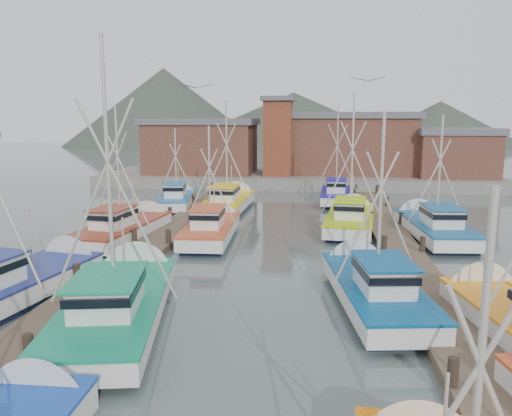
# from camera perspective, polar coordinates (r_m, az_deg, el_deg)

# --- Properties ---
(ground) EXTENTS (260.00, 260.00, 0.00)m
(ground) POSITION_cam_1_polar(r_m,az_deg,el_deg) (23.11, 0.90, -8.51)
(ground) COLOR #485653
(ground) RESTS_ON ground
(dock_left) EXTENTS (2.30, 46.00, 1.50)m
(dock_left) POSITION_cam_1_polar(r_m,az_deg,el_deg) (28.36, -12.46, -4.75)
(dock_left) COLOR #4C3F2F
(dock_left) RESTS_ON ground
(dock_right) EXTENTS (2.30, 46.00, 1.50)m
(dock_right) POSITION_cam_1_polar(r_m,az_deg,el_deg) (27.20, 16.75, -5.59)
(dock_right) COLOR #4C3F2F
(dock_right) RESTS_ON ground
(quay) EXTENTS (44.00, 16.00, 1.20)m
(quay) POSITION_cam_1_polar(r_m,az_deg,el_deg) (59.20, 4.72, 3.57)
(quay) COLOR gray
(quay) RESTS_ON ground
(shed_left) EXTENTS (12.72, 8.48, 6.20)m
(shed_left) POSITION_cam_1_polar(r_m,az_deg,el_deg) (58.38, -6.25, 7.13)
(shed_left) COLOR brown
(shed_left) RESTS_ON quay
(shed_center) EXTENTS (14.84, 9.54, 6.90)m
(shed_center) POSITION_cam_1_polar(r_m,az_deg,el_deg) (58.94, 10.66, 7.39)
(shed_center) COLOR brown
(shed_center) RESTS_ON quay
(shed_right) EXTENTS (8.48, 6.36, 5.20)m
(shed_right) POSITION_cam_1_polar(r_m,az_deg,el_deg) (57.78, 21.83, 5.93)
(shed_right) COLOR brown
(shed_right) RESTS_ON quay
(lookout_tower) EXTENTS (3.60, 3.60, 8.50)m
(lookout_tower) POSITION_cam_1_polar(r_m,az_deg,el_deg) (54.96, 2.51, 8.26)
(lookout_tower) COLOR brown
(lookout_tower) RESTS_ON quay
(distant_hills) EXTENTS (175.00, 140.00, 42.00)m
(distant_hills) POSITION_cam_1_polar(r_m,az_deg,el_deg) (145.32, 1.03, 7.29)
(distant_hills) COLOR #3B4539
(distant_hills) RESTS_ON ground
(boat_4) EXTENTS (5.05, 10.75, 11.12)m
(boat_4) POSITION_cam_1_polar(r_m,az_deg,el_deg) (19.58, -15.28, -10.26)
(boat_4) COLOR #101A35
(boat_4) RESTS_ON ground
(boat_5) EXTENTS (4.12, 9.44, 8.49)m
(boat_5) POSITION_cam_1_polar(r_m,az_deg,el_deg) (20.99, 13.10, -8.79)
(boat_5) COLOR #101A35
(boat_5) RESTS_ON ground
(boat_6) EXTENTS (4.54, 10.11, 9.53)m
(boat_6) POSITION_cam_1_polar(r_m,az_deg,el_deg) (22.90, -25.82, -7.94)
(boat_6) COLOR #101A35
(boat_6) RESTS_ON ground
(boat_8) EXTENTS (3.15, 8.81, 7.70)m
(boat_8) POSITION_cam_1_polar(r_m,az_deg,el_deg) (31.18, -5.03, -2.31)
(boat_8) COLOR #101A35
(boat_8) RESTS_ON ground
(boat_9) EXTENTS (3.98, 9.70, 9.89)m
(boat_9) POSITION_cam_1_polar(r_m,az_deg,el_deg) (34.61, 10.77, -1.19)
(boat_9) COLOR #101A35
(boat_9) RESTS_ON ground
(boat_10) EXTENTS (3.79, 9.53, 9.09)m
(boat_10) POSITION_cam_1_polar(r_m,az_deg,el_deg) (32.07, -14.56, -2.24)
(boat_10) COLOR #101A35
(boat_10) RESTS_ON ground
(boat_11) EXTENTS (3.75, 9.65, 8.51)m
(boat_11) POSITION_cam_1_polar(r_m,az_deg,el_deg) (33.41, 19.48, -2.01)
(boat_11) COLOR #101A35
(boat_11) RESTS_ON ground
(boat_12) EXTENTS (3.92, 9.81, 9.67)m
(boat_12) POSITION_cam_1_polar(r_m,az_deg,el_deg) (40.79, -3.10, 0.70)
(boat_12) COLOR #101A35
(boat_12) RESTS_ON ground
(boat_13) EXTENTS (3.66, 8.27, 9.31)m
(boat_13) POSITION_cam_1_polar(r_m,az_deg,el_deg) (45.18, 9.12, 1.51)
(boat_13) COLOR #101A35
(boat_13) RESTS_ON ground
(boat_14) EXTENTS (3.54, 8.29, 7.23)m
(boat_14) POSITION_cam_1_polar(r_m,az_deg,el_deg) (42.57, -8.94, 0.98)
(boat_14) COLOR #101A35
(boat_14) RESTS_ON ground
(gull_near) EXTENTS (1.50, 0.66, 0.24)m
(gull_near) POSITION_cam_1_polar(r_m,az_deg,el_deg) (21.78, -6.76, 13.64)
(gull_near) COLOR gray
(gull_near) RESTS_ON ground
(gull_far) EXTENTS (1.55, 0.62, 0.24)m
(gull_far) POSITION_cam_1_polar(r_m,az_deg,el_deg) (23.30, 12.66, 14.14)
(gull_far) COLOR gray
(gull_far) RESTS_ON ground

